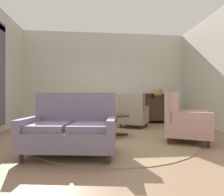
# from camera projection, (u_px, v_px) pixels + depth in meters

# --- Properties ---
(ground) EXTENTS (8.47, 8.47, 0.00)m
(ground) POSITION_uv_depth(u_px,v_px,m) (115.00, 141.00, 3.71)
(ground) COLOR #896B51
(wall_back) EXTENTS (6.21, 0.08, 3.38)m
(wall_back) POSITION_uv_depth(u_px,v_px,m) (106.00, 78.00, 6.67)
(wall_back) COLOR beige
(wall_back) RESTS_ON ground
(wall_right) EXTENTS (0.08, 4.15, 3.38)m
(wall_right) POSITION_uv_depth(u_px,v_px,m) (219.00, 70.00, 4.89)
(wall_right) COLOR beige
(wall_right) RESTS_ON ground
(baseboard_back) EXTENTS (6.05, 0.03, 0.12)m
(baseboard_back) POSITION_uv_depth(u_px,v_px,m) (106.00, 121.00, 6.61)
(baseboard_back) COLOR #382319
(baseboard_back) RESTS_ON ground
(area_rug) EXTENTS (3.55, 3.55, 0.01)m
(area_rug) POSITION_uv_depth(u_px,v_px,m) (113.00, 138.00, 4.01)
(area_rug) COLOR #847051
(area_rug) RESTS_ON ground
(coffee_table) EXTENTS (0.81, 0.81, 0.52)m
(coffee_table) POSITION_uv_depth(u_px,v_px,m) (113.00, 119.00, 4.18)
(coffee_table) COLOR #382319
(coffee_table) RESTS_ON ground
(porcelain_vase) EXTENTS (0.15, 0.15, 0.31)m
(porcelain_vase) POSITION_uv_depth(u_px,v_px,m) (110.00, 109.00, 4.20)
(porcelain_vase) COLOR #384C93
(porcelain_vase) RESTS_ON coffee_table
(settee) EXTENTS (1.52, 1.03, 1.01)m
(settee) POSITION_uv_depth(u_px,v_px,m) (72.00, 129.00, 2.85)
(settee) COLOR slate
(settee) RESTS_ON ground
(armchair_far_left) EXTENTS (1.08, 1.08, 1.04)m
(armchair_far_left) POSITION_uv_depth(u_px,v_px,m) (133.00, 113.00, 5.40)
(armchair_far_left) COLOR gray
(armchair_far_left) RESTS_ON ground
(armchair_back_corner) EXTENTS (1.13, 1.13, 1.02)m
(armchair_back_corner) POSITION_uv_depth(u_px,v_px,m) (183.00, 121.00, 3.68)
(armchair_back_corner) COLOR tan
(armchair_back_corner) RESTS_ON ground
(armchair_beside_settee) EXTENTS (1.10, 1.12, 1.01)m
(armchair_beside_settee) POSITION_uv_depth(u_px,v_px,m) (78.00, 115.00, 5.00)
(armchair_beside_settee) COLOR gray
(armchair_beside_settee) RESTS_ON ground
(sideboard) EXTENTS (1.00, 0.42, 1.09)m
(sideboard) POSITION_uv_depth(u_px,v_px,m) (157.00, 109.00, 6.55)
(sideboard) COLOR #382319
(sideboard) RESTS_ON ground
(gramophone) EXTENTS (0.42, 0.51, 0.53)m
(gramophone) POSITION_uv_depth(u_px,v_px,m) (159.00, 92.00, 6.47)
(gramophone) COLOR #382319
(gramophone) RESTS_ON sideboard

